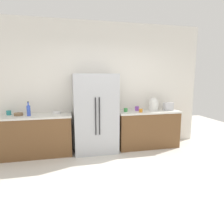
% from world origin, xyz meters
% --- Properties ---
extents(ground_plane, '(9.89, 9.89, 0.00)m').
position_xyz_m(ground_plane, '(0.00, 0.00, 0.00)').
color(ground_plane, beige).
extents(kitchen_back_panel, '(4.95, 0.10, 2.91)m').
position_xyz_m(kitchen_back_panel, '(0.00, 2.00, 1.46)').
color(kitchen_back_panel, silver).
rests_on(kitchen_back_panel, ground_plane).
extents(counter_left, '(1.58, 0.59, 0.88)m').
position_xyz_m(counter_left, '(-1.52, 1.66, 0.44)').
color(counter_left, brown).
rests_on(counter_left, ground_plane).
extents(counter_right, '(1.48, 0.59, 0.88)m').
position_xyz_m(counter_right, '(1.06, 1.66, 0.44)').
color(counter_right, brown).
rests_on(counter_right, ground_plane).
extents(refrigerator, '(0.95, 0.65, 1.74)m').
position_xyz_m(refrigerator, '(-0.20, 1.62, 0.87)').
color(refrigerator, '#B2B5BA').
rests_on(refrigerator, ground_plane).
extents(toaster, '(0.22, 0.15, 0.19)m').
position_xyz_m(toaster, '(1.57, 1.61, 0.98)').
color(toaster, silver).
rests_on(toaster, counter_right).
extents(rice_cooker, '(0.23, 0.23, 0.31)m').
position_xyz_m(rice_cooker, '(1.22, 1.69, 1.03)').
color(rice_cooker, white).
rests_on(rice_cooker, counter_right).
extents(bottle_a, '(0.07, 0.07, 0.30)m').
position_xyz_m(bottle_a, '(-1.58, 1.62, 1.00)').
color(bottle_a, blue).
rests_on(bottle_a, counter_left).
extents(cup_a, '(0.09, 0.09, 0.08)m').
position_xyz_m(cup_a, '(0.51, 1.64, 0.92)').
color(cup_a, green).
rests_on(cup_a, counter_right).
extents(cup_b, '(0.08, 0.08, 0.08)m').
position_xyz_m(cup_b, '(0.82, 1.50, 0.92)').
color(cup_b, orange).
rests_on(cup_b, counter_right).
extents(cup_c, '(0.09, 0.09, 0.09)m').
position_xyz_m(cup_c, '(-2.01, 1.81, 0.93)').
color(cup_c, teal).
rests_on(cup_c, counter_left).
extents(cup_d, '(0.09, 0.09, 0.10)m').
position_xyz_m(cup_d, '(0.82, 1.74, 0.93)').
color(cup_d, purple).
rests_on(cup_d, counter_right).
extents(bowl_a, '(0.18, 0.18, 0.06)m').
position_xyz_m(bowl_a, '(-1.80, 1.70, 0.91)').
color(bowl_a, brown).
rests_on(bowl_a, counter_left).
extents(bowl_b, '(0.17, 0.17, 0.05)m').
position_xyz_m(bowl_b, '(-1.03, 1.76, 0.90)').
color(bowl_b, white).
rests_on(bowl_b, counter_left).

